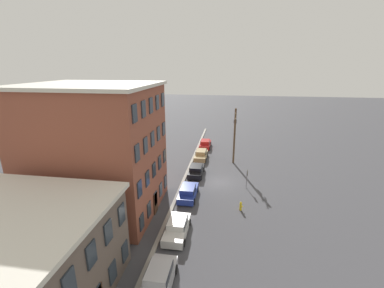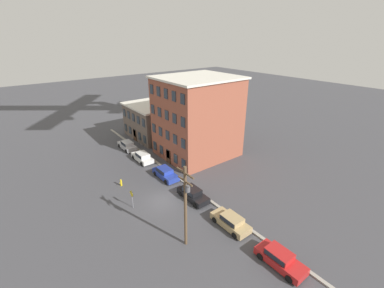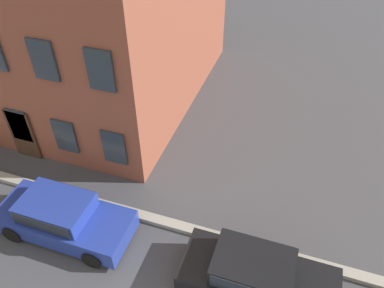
{
  "view_description": "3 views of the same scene",
  "coord_description": "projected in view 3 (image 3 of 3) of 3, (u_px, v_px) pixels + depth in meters",
  "views": [
    {
      "loc": [
        -30.09,
        -1.15,
        14.34
      ],
      "look_at": [
        -1.0,
        3.29,
        5.28
      ],
      "focal_mm": 24.0,
      "sensor_mm": 36.0,
      "label": 1
    },
    {
      "loc": [
        22.6,
        -12.9,
        18.55
      ],
      "look_at": [
        0.4,
        4.14,
        6.56
      ],
      "focal_mm": 24.0,
      "sensor_mm": 36.0,
      "label": 2
    },
    {
      "loc": [
        1.88,
        -2.64,
        10.37
      ],
      "look_at": [
        -0.64,
        4.83,
        3.56
      ],
      "focal_mm": 35.0,
      "sensor_mm": 36.0,
      "label": 3
    }
  ],
  "objects": [
    {
      "name": "kerb_strip",
      "position": [
        207.0,
        234.0,
        12.31
      ],
      "size": [
        56.0,
        0.36,
        0.16
      ],
      "primitive_type": "cube",
      "color": "#9E998E",
      "rests_on": "ground_plane"
    },
    {
      "name": "car_black",
      "position": [
        256.0,
        275.0,
        10.47
      ],
      "size": [
        4.4,
        1.92,
        1.43
      ],
      "color": "black",
      "rests_on": "ground_plane"
    },
    {
      "name": "car_blue",
      "position": [
        62.0,
        216.0,
        12.03
      ],
      "size": [
        4.4,
        1.92,
        1.43
      ],
      "color": "#233899",
      "rests_on": "ground_plane"
    }
  ]
}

